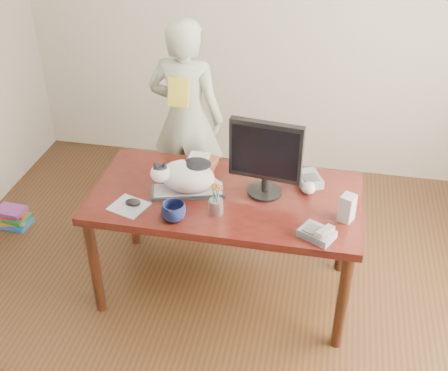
% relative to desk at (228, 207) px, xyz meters
% --- Properties ---
extents(room, '(4.50, 4.50, 4.50)m').
position_rel_desk_xyz_m(room, '(0.00, -0.68, 0.75)').
color(room, black).
rests_on(room, ground).
extents(desk, '(1.60, 0.80, 0.75)m').
position_rel_desk_xyz_m(desk, '(0.00, 0.00, 0.00)').
color(desk, black).
rests_on(desk, ground).
extents(keyboard, '(0.46, 0.27, 0.03)m').
position_rel_desk_xyz_m(keyboard, '(-0.23, -0.10, 0.16)').
color(keyboard, black).
rests_on(keyboard, desk).
extents(cat, '(0.42, 0.29, 0.24)m').
position_rel_desk_xyz_m(cat, '(-0.24, -0.11, 0.27)').
color(cat, white).
rests_on(cat, keyboard).
extents(monitor, '(0.43, 0.23, 0.48)m').
position_rel_desk_xyz_m(monitor, '(0.22, -0.03, 0.42)').
color(monitor, black).
rests_on(monitor, desk).
extents(pen_cup, '(0.10, 0.10, 0.20)m').
position_rel_desk_xyz_m(pen_cup, '(-0.02, -0.27, 0.20)').
color(pen_cup, gray).
rests_on(pen_cup, desk).
extents(mousepad, '(0.24, 0.23, 0.00)m').
position_rel_desk_xyz_m(mousepad, '(-0.52, -0.31, 0.15)').
color(mousepad, '#A0A6AC').
rests_on(mousepad, desk).
extents(mouse, '(0.10, 0.08, 0.04)m').
position_rel_desk_xyz_m(mouse, '(-0.50, -0.29, 0.17)').
color(mouse, black).
rests_on(mouse, mousepad).
extents(coffee_mug, '(0.19, 0.19, 0.11)m').
position_rel_desk_xyz_m(coffee_mug, '(-0.23, -0.37, 0.20)').
color(coffee_mug, black).
rests_on(coffee_mug, desk).
extents(phone, '(0.22, 0.20, 0.08)m').
position_rel_desk_xyz_m(phone, '(0.56, -0.37, 0.17)').
color(phone, '#5B5B60').
rests_on(phone, desk).
extents(speaker, '(0.10, 0.10, 0.16)m').
position_rel_desk_xyz_m(speaker, '(0.70, -0.19, 0.23)').
color(speaker, '#959598').
rests_on(speaker, desk).
extents(baseball, '(0.08, 0.08, 0.08)m').
position_rel_desk_xyz_m(baseball, '(0.48, 0.03, 0.19)').
color(baseball, beige).
rests_on(baseball, desk).
extents(book_stack, '(0.22, 0.17, 0.08)m').
position_rel_desk_xyz_m(book_stack, '(-0.22, 0.21, 0.18)').
color(book_stack, '#471713').
rests_on(book_stack, desk).
extents(calculator, '(0.20, 0.22, 0.06)m').
position_rel_desk_xyz_m(calculator, '(0.47, 0.15, 0.17)').
color(calculator, '#5B5B60').
rests_on(calculator, desk).
extents(person, '(0.58, 0.40, 1.53)m').
position_rel_desk_xyz_m(person, '(-0.47, 0.81, 0.16)').
color(person, silver).
rests_on(person, ground).
extents(held_book, '(0.15, 0.10, 0.20)m').
position_rel_desk_xyz_m(held_book, '(-0.47, 0.64, 0.45)').
color(held_book, gold).
rests_on(held_book, person).
extents(book_pile_b, '(0.26, 0.20, 0.15)m').
position_rel_desk_xyz_m(book_pile_b, '(-1.72, 0.27, -0.53)').
color(book_pile_b, '#1C5AA9').
rests_on(book_pile_b, ground).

